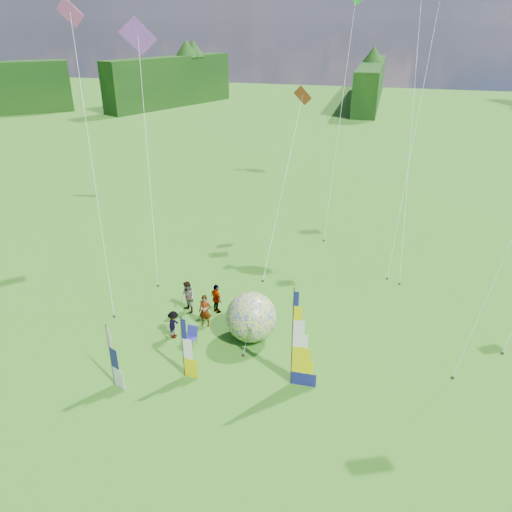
% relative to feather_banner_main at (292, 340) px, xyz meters
% --- Properties ---
extents(ground, '(220.00, 220.00, 0.00)m').
position_rel_feather_banner_main_xyz_m(ground, '(-1.06, -2.40, -2.43)').
color(ground, '#317715').
rests_on(ground, ground).
extents(treeline_ring, '(210.00, 210.00, 8.00)m').
position_rel_feather_banner_main_xyz_m(treeline_ring, '(-1.06, -2.40, 1.57)').
color(treeline_ring, black).
rests_on(treeline_ring, ground).
extents(feather_banner_main, '(1.32, 0.13, 4.86)m').
position_rel_feather_banner_main_xyz_m(feather_banner_main, '(0.00, 0.00, 0.00)').
color(feather_banner_main, navy).
rests_on(feather_banner_main, ground).
extents(side_banner_left, '(0.90, 0.19, 3.18)m').
position_rel_feather_banner_main_xyz_m(side_banner_left, '(-4.90, -0.72, -0.84)').
color(side_banner_left, '#D7CD00').
rests_on(side_banner_left, ground).
extents(side_banner_far, '(0.90, 0.46, 3.15)m').
position_rel_feather_banner_main_xyz_m(side_banner_far, '(-7.78, -2.09, -0.86)').
color(side_banner_far, white).
rests_on(side_banner_far, ground).
extents(bol_inflatable, '(2.71, 2.71, 2.61)m').
position_rel_feather_banner_main_xyz_m(bol_inflatable, '(-2.67, 2.97, -1.12)').
color(bol_inflatable, '#1125A0').
rests_on(bol_inflatable, ground).
extents(spectator_a, '(0.71, 0.49, 1.86)m').
position_rel_feather_banner_main_xyz_m(spectator_a, '(-5.38, 3.49, -1.50)').
color(spectator_a, '#66594C').
rests_on(spectator_a, ground).
extents(spectator_b, '(1.01, 0.92, 1.90)m').
position_rel_feather_banner_main_xyz_m(spectator_b, '(-6.80, 4.57, -1.48)').
color(spectator_b, '#66594C').
rests_on(spectator_b, ground).
extents(spectator_c, '(0.45, 1.03, 1.55)m').
position_rel_feather_banner_main_xyz_m(spectator_c, '(-6.59, 2.06, -1.66)').
color(spectator_c, '#66594C').
rests_on(spectator_c, ground).
extents(spectator_d, '(1.05, 1.00, 1.76)m').
position_rel_feather_banner_main_xyz_m(spectator_d, '(-5.23, 4.94, -1.55)').
color(spectator_d, '#66594C').
rests_on(spectator_d, ground).
extents(camp_chair, '(0.64, 0.64, 1.04)m').
position_rel_feather_banner_main_xyz_m(camp_chair, '(-5.50, 1.61, -1.91)').
color(camp_chair, navy).
rests_on(camp_chair, ground).
extents(kite_whale, '(9.22, 15.57, 21.05)m').
position_rel_feather_banner_main_xyz_m(kite_whale, '(4.48, 17.09, 8.09)').
color(kite_whale, black).
rests_on(kite_whale, ground).
extents(kite_rainbow_delta, '(11.23, 13.09, 16.00)m').
position_rel_feather_banner_main_xyz_m(kite_rainbow_delta, '(-11.42, 10.43, 5.57)').
color(kite_rainbow_delta, '#F72D59').
rests_on(kite_rainbow_delta, ground).
extents(small_kite_red, '(5.54, 12.33, 11.27)m').
position_rel_feather_banner_main_xyz_m(small_kite_red, '(-3.32, 13.92, 3.20)').
color(small_kite_red, '#BA4021').
rests_on(small_kite_red, ground).
extents(small_kite_orange, '(6.97, 11.74, 18.25)m').
position_rel_feather_banner_main_xyz_m(small_kite_orange, '(4.76, 15.97, 6.69)').
color(small_kite_orange, '#F14C00').
rests_on(small_kite_orange, ground).
extents(small_kite_pink, '(7.63, 9.87, 16.73)m').
position_rel_feather_banner_main_xyz_m(small_kite_pink, '(-12.84, 6.40, 5.93)').
color(small_kite_pink, '#CF4698').
rests_on(small_kite_pink, ground).
extents(small_kite_green, '(2.65, 10.16, 17.45)m').
position_rel_feather_banner_main_xyz_m(small_kite_green, '(-0.49, 20.41, 6.29)').
color(small_kite_green, green).
rests_on(small_kite_green, ground).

